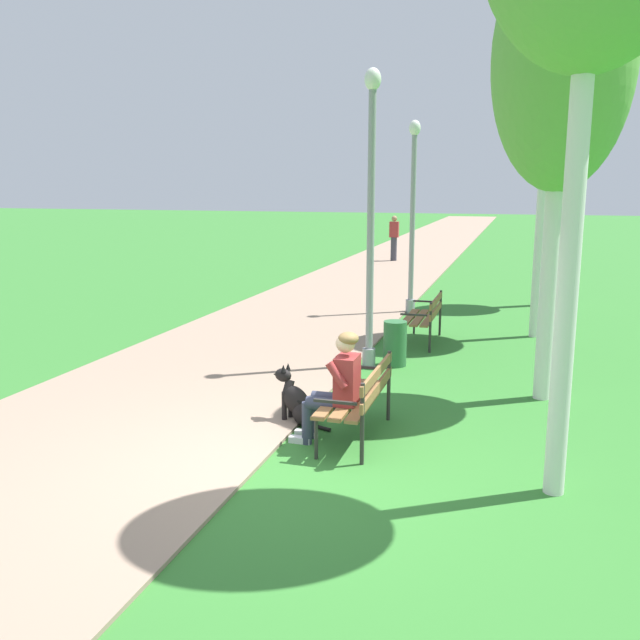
% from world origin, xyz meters
% --- Properties ---
extents(ground_plane, '(120.00, 120.00, 0.00)m').
position_xyz_m(ground_plane, '(0.00, 0.00, 0.00)').
color(ground_plane, '#33752D').
extents(paved_path, '(3.97, 60.00, 0.04)m').
position_xyz_m(paved_path, '(-2.32, 24.00, 0.02)').
color(paved_path, gray).
rests_on(paved_path, ground).
extents(park_bench_near, '(0.55, 1.50, 0.85)m').
position_xyz_m(park_bench_near, '(0.44, 1.05, 0.51)').
color(park_bench_near, olive).
rests_on(park_bench_near, ground).
extents(park_bench_mid, '(0.55, 1.50, 0.85)m').
position_xyz_m(park_bench_mid, '(0.46, 5.91, 0.51)').
color(park_bench_mid, olive).
rests_on(park_bench_mid, ground).
extents(person_seated_on_near_bench, '(0.74, 0.49, 1.25)m').
position_xyz_m(person_seated_on_near_bench, '(0.23, 0.83, 0.68)').
color(person_seated_on_near_bench, '#33384C').
rests_on(person_seated_on_near_bench, ground).
extents(dog_black, '(0.81, 0.43, 0.71)m').
position_xyz_m(dog_black, '(-0.35, 1.29, 0.26)').
color(dog_black, black).
rests_on(dog_black, ground).
extents(lamp_post_near, '(0.24, 0.24, 4.40)m').
position_xyz_m(lamp_post_near, '(-0.13, 4.01, 2.27)').
color(lamp_post_near, gray).
rests_on(lamp_post_near, ground).
extents(lamp_post_mid, '(0.24, 0.24, 4.07)m').
position_xyz_m(lamp_post_mid, '(-0.25, 8.68, 2.11)').
color(lamp_post_mid, gray).
rests_on(lamp_post_mid, ground).
extents(birch_tree_second, '(1.70, 1.70, 5.84)m').
position_xyz_m(birch_tree_second, '(2.39, 3.16, 4.21)').
color(birch_tree_second, silver).
rests_on(birch_tree_second, ground).
extents(birch_tree_third, '(1.75, 1.81, 5.63)m').
position_xyz_m(birch_tree_third, '(2.32, 7.02, 4.52)').
color(birch_tree_third, silver).
rests_on(birch_tree_third, ground).
extents(birch_tree_fourth, '(1.57, 1.42, 5.66)m').
position_xyz_m(birch_tree_fourth, '(2.78, 10.70, 4.36)').
color(birch_tree_fourth, silver).
rests_on(birch_tree_fourth, ground).
extents(litter_bin, '(0.36, 0.36, 0.70)m').
position_xyz_m(litter_bin, '(0.23, 4.24, 0.35)').
color(litter_bin, '#2D6638').
rests_on(litter_bin, ground).
extents(pedestrian_distant, '(0.32, 0.22, 1.65)m').
position_xyz_m(pedestrian_distant, '(-2.46, 18.50, 0.84)').
color(pedestrian_distant, '#383842').
rests_on(pedestrian_distant, ground).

